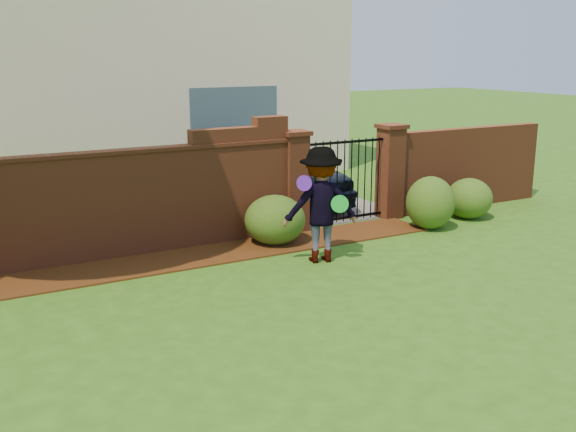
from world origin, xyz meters
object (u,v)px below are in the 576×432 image
frisbee_purple (304,183)px  man (321,205)px  car (280,170)px  frisbee_green (340,204)px

frisbee_purple → man: bearing=10.8°
car → frisbee_green: car is taller
car → man: (-1.39, -3.94, 0.17)m
car → frisbee_purple: (-1.74, -4.01, 0.57)m
car → man: man is taller
man → frisbee_green: (0.17, -0.28, 0.06)m
frisbee_green → man: bearing=121.3°
car → man: size_ratio=2.40×
car → frisbee_green: bearing=-110.2°
car → man: 4.18m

